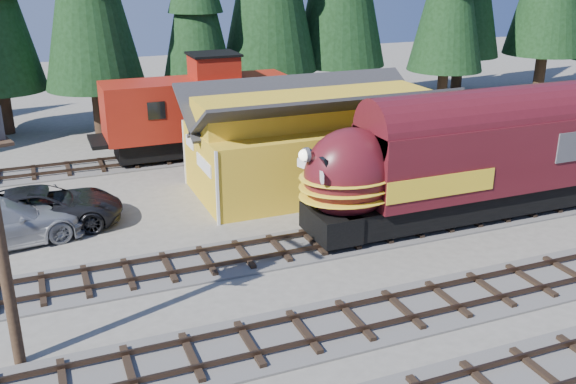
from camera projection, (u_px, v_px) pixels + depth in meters
name	position (u px, v px, depth m)	size (l,w,h in m)	color
ground	(429.00, 274.00, 24.02)	(120.00, 120.00, 0.00)	#6B665B
track_siding	(558.00, 201.00, 31.01)	(68.00, 3.20, 0.33)	#4C4947
track_spur	(98.00, 167.00, 36.13)	(32.00, 3.20, 0.33)	#4C4947
depot	(315.00, 131.00, 32.13)	(12.80, 7.00, 5.30)	gold
locomotive	(467.00, 164.00, 28.15)	(16.46, 3.27, 4.48)	black
caboose	(199.00, 111.00, 37.30)	(10.72, 3.11, 5.57)	black
pickup_truck_a	(44.00, 208.00, 27.81)	(3.06, 6.63, 1.84)	black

